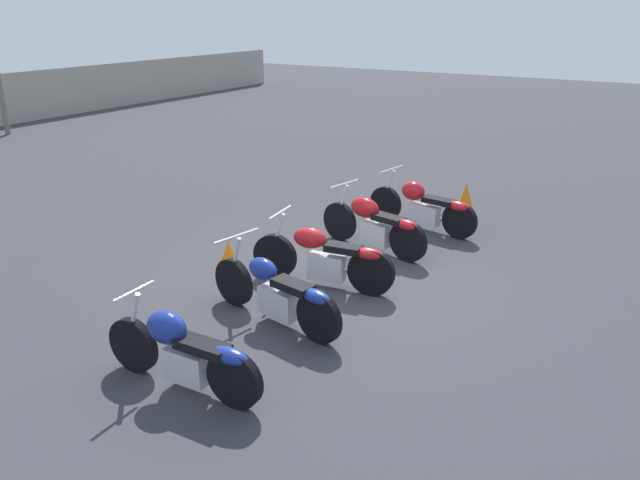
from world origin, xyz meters
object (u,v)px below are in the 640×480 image
object	(u,v)px
motorcycle_slot_1	(277,293)
motorcycle_slot_2	(324,258)
motorcycle_slot_3	(374,224)
motorcycle_slot_4	(423,206)
traffic_cone_near	(229,254)
motorcycle_slot_0	(183,351)
traffic_cone_far	(466,196)

from	to	relation	value
motorcycle_slot_1	motorcycle_slot_2	bearing A→B (deg)	13.50
motorcycle_slot_3	motorcycle_slot_2	bearing A→B (deg)	-167.20
motorcycle_slot_4	motorcycle_slot_1	bearing A→B (deg)	-173.13
traffic_cone_near	motorcycle_slot_3	bearing A→B (deg)	-41.81
motorcycle_slot_2	motorcycle_slot_3	world-z (taller)	motorcycle_slot_2
motorcycle_slot_2	motorcycle_slot_3	bearing A→B (deg)	-6.85
motorcycle_slot_0	traffic_cone_far	size ratio (longest dim) A/B	3.77
motorcycle_slot_1	motorcycle_slot_2	world-z (taller)	motorcycle_slot_2
motorcycle_slot_1	traffic_cone_near	size ratio (longest dim) A/B	5.22
motorcycle_slot_0	traffic_cone_near	world-z (taller)	motorcycle_slot_0
motorcycle_slot_1	traffic_cone_far	xyz separation A→B (m)	(5.83, -0.42, -0.16)
traffic_cone_near	motorcycle_slot_2	bearing A→B (deg)	-84.78
motorcycle_slot_4	traffic_cone_far	world-z (taller)	motorcycle_slot_4
motorcycle_slot_0	traffic_cone_far	bearing A→B (deg)	-5.41
motorcycle_slot_2	traffic_cone_near	bearing A→B (deg)	87.04
motorcycle_slot_0	motorcycle_slot_4	world-z (taller)	motorcycle_slot_4
motorcycle_slot_2	motorcycle_slot_4	xyz separation A→B (m)	(3.01, -0.24, -0.01)
motorcycle_slot_2	traffic_cone_far	size ratio (longest dim) A/B	4.07
motorcycle_slot_2	motorcycle_slot_4	size ratio (longest dim) A/B	0.99
motorcycle_slot_4	traffic_cone_near	xyz separation A→B (m)	(-3.16, 1.86, -0.23)
traffic_cone_far	motorcycle_slot_2	bearing A→B (deg)	173.86
motorcycle_slot_0	motorcycle_slot_2	bearing A→B (deg)	-0.66
motorcycle_slot_3	motorcycle_slot_4	distance (m)	1.42
motorcycle_slot_4	traffic_cone_far	bearing A→B (deg)	-0.21
motorcycle_slot_1	motorcycle_slot_0	bearing A→B (deg)	-169.40
motorcycle_slot_0	motorcycle_slot_3	bearing A→B (deg)	-0.78
traffic_cone_near	traffic_cone_far	xyz separation A→B (m)	(4.71, -2.11, 0.06)
motorcycle_slot_0	traffic_cone_far	distance (m)	7.52
traffic_cone_near	traffic_cone_far	size ratio (longest dim) A/B	0.78
motorcycle_slot_3	motorcycle_slot_1	bearing A→B (deg)	-166.33
motorcycle_slot_0	motorcycle_slot_3	world-z (taller)	motorcycle_slot_3
motorcycle_slot_3	traffic_cone_near	distance (m)	2.38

